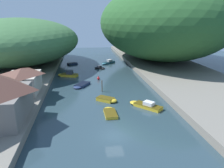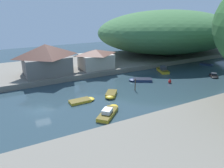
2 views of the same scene
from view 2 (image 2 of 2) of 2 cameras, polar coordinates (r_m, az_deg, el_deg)
water_surface at (r=52.88m, az=15.73°, el=0.45°), size 130.00×130.00×0.00m
left_bank at (r=70.18m, az=2.82°, el=6.31°), size 22.00×120.00×1.24m
hillside_left at (r=81.71m, az=14.86°, el=13.19°), size 38.03×53.25×14.58m
waterfront_building at (r=54.51m, az=-16.80°, el=6.35°), size 8.95×11.28×7.19m
boathouse_shed at (r=57.86m, az=-4.20°, el=6.65°), size 6.58×8.86×4.93m
boat_cabin_cruiser at (r=40.88m, az=-7.61°, el=-4.28°), size 2.07×4.83×0.46m
boat_open_rowboat at (r=52.12m, az=7.24°, el=1.09°), size 4.56×5.80×0.57m
boat_far_upstream at (r=60.38m, az=25.06°, el=1.94°), size 3.57×3.45×0.93m
boat_near_quay at (r=42.73m, az=-0.32°, el=-2.83°), size 4.36×3.96×0.72m
boat_white_cruiser at (r=35.94m, az=-0.82°, el=-7.28°), size 5.75×6.02×1.24m
boat_navy_launch at (r=71.99m, az=23.60°, el=4.74°), size 4.27×3.58×0.56m
boat_moored_right at (r=60.81m, az=12.98°, el=3.65°), size 6.00×3.73×1.71m
mooring_post_fourth at (r=45.76m, az=6.08°, el=-0.13°), size 0.20×0.20×2.60m
channel_buoy_near at (r=51.89m, az=14.87°, el=0.67°), size 0.74×0.74×1.12m
person_on_quay at (r=53.48m, az=-12.41°, el=3.44°), size 0.35×0.43×1.69m
person_by_boathouse at (r=53.16m, az=-14.81°, el=3.15°), size 0.33×0.43×1.69m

